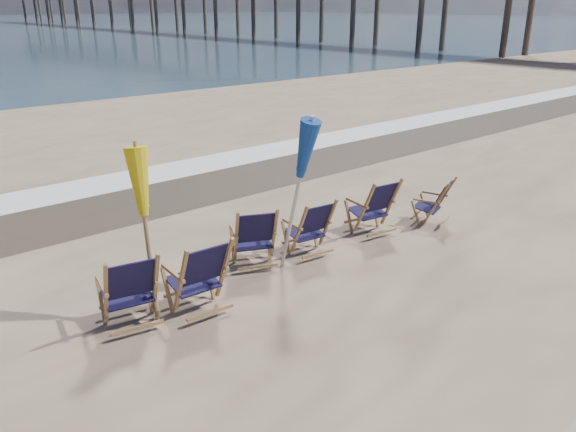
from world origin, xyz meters
name	(u,v)px	position (x,y,z in m)	size (l,w,h in m)	color
surf_foam	(119,181)	(0.00, 8.30, 0.00)	(200.00, 1.40, 0.01)	silver
wet_sand_strip	(149,197)	(0.00, 6.80, 0.00)	(200.00, 2.60, 0.00)	#42362A
beach_chair_0	(156,286)	(-2.24, 2.08, 0.54)	(0.69, 0.78, 1.08)	#141234
beach_chair_1	(225,271)	(-1.37, 1.86, 0.56)	(0.71, 0.80, 1.12)	#141234
beach_chair_2	(274,236)	(-0.07, 2.43, 0.52)	(0.67, 0.75, 1.05)	#141234
beach_chair_3	(328,225)	(0.92, 2.29, 0.50)	(0.64, 0.72, 1.00)	#141234
beach_chair_4	(391,204)	(2.40, 2.23, 0.54)	(0.69, 0.77, 1.07)	#141234
beach_chair_5	(444,198)	(3.60, 1.98, 0.45)	(0.57, 0.65, 0.90)	#141234
umbrella_yellow	(143,193)	(-2.18, 2.33, 1.69)	(0.30, 0.30, 2.22)	#9A7345
umbrella_blue	(295,151)	(0.03, 2.09, 1.90)	(0.30, 0.30, 2.44)	#A5A5AD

